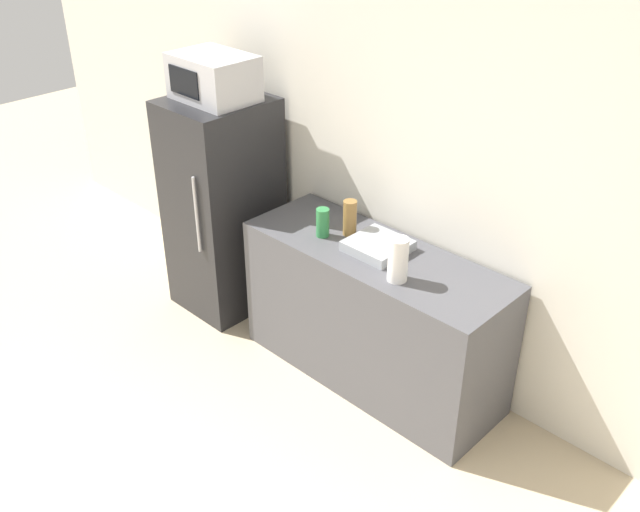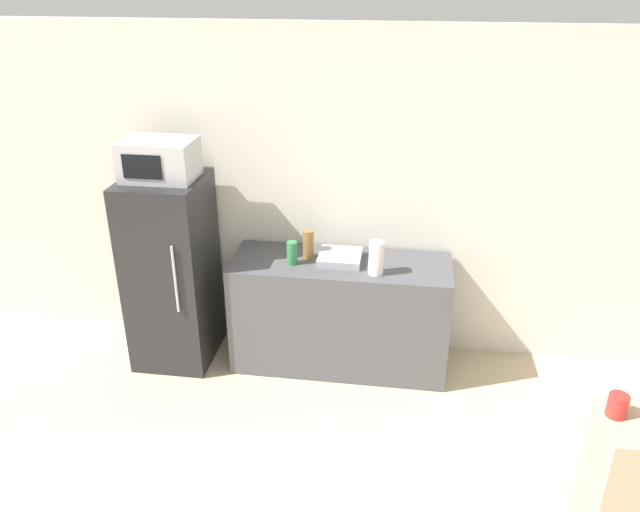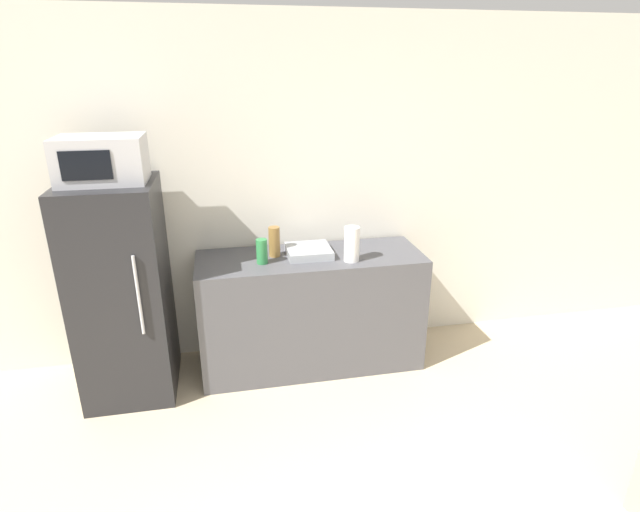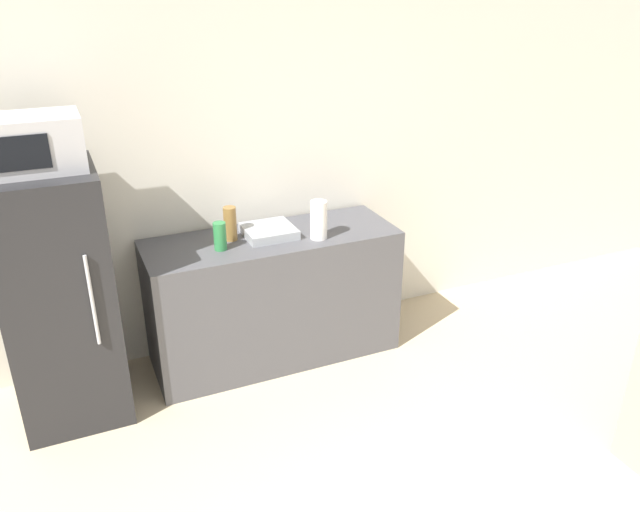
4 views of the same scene
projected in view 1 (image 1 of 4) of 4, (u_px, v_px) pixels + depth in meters
The scene contains 8 objects.
wall_back at pixel (424, 174), 4.13m from camera, with size 8.00×0.06×2.60m, color silver.
refrigerator at pixel (223, 206), 4.96m from camera, with size 0.60×0.69×1.53m.
microwave at pixel (213, 77), 4.50m from camera, with size 0.52×0.39×0.29m.
counter at pixel (373, 316), 4.36m from camera, with size 1.68×0.60×0.90m, color #4C4C51.
sink_basin at pixel (378, 246), 4.14m from camera, with size 0.32×0.32×0.06m, color #9EA3A8.
bottle_tall at pixel (350, 218), 4.27m from camera, with size 0.08×0.08×0.22m, color olive.
bottle_short at pixel (323, 223), 4.26m from camera, with size 0.08×0.08×0.18m, color #2D7F42.
paper_towel_roll at pixel (398, 260), 3.81m from camera, with size 0.11×0.11×0.25m, color white.
Camera 1 is at (2.22, 0.00, 2.97)m, focal length 40.00 mm.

